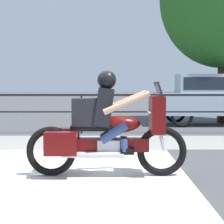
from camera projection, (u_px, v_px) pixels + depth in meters
ground_plane at (58, 171)px, 7.09m from camera, size 120.00×120.00×0.00m
sidewalk_band at (75, 142)px, 10.48m from camera, size 44.00×2.40×0.01m
crosswalk_band at (71, 173)px, 6.89m from camera, size 3.58×6.00×0.01m
fence_railing at (80, 102)px, 12.18m from camera, size 36.00×0.05×1.11m
motorcycle at (105, 129)px, 6.67m from camera, size 2.47×0.76×1.62m
parked_car at (212, 96)px, 14.64m from camera, size 4.08×1.64×1.71m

